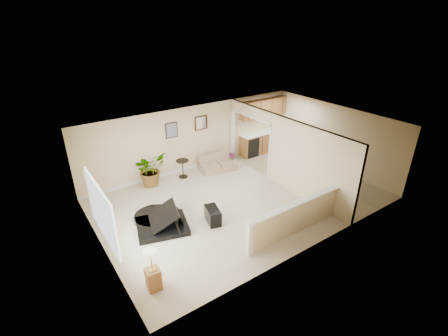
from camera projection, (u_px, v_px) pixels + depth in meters
floor at (241, 199)px, 10.80m from camera, size 9.00×9.00×0.00m
back_wall at (194, 138)px, 12.48m from camera, size 9.00×0.04×2.50m
front_wall at (315, 207)px, 8.04m from camera, size 9.00×0.04×2.50m
left_wall at (96, 209)px, 7.96m from camera, size 0.04×6.00×2.50m
right_wall at (334, 137)px, 12.56m from camera, size 0.04×6.00×2.50m
ceiling at (243, 127)px, 9.72m from camera, size 9.00×6.00×0.04m
kitchen_vinyl at (306, 175)px, 12.41m from camera, size 2.70×6.00×0.01m
interior_partition at (278, 151)px, 11.38m from camera, size 0.18×5.99×2.50m
pony_half_wall at (294, 218)px, 8.91m from camera, size 3.42×0.22×1.00m
left_window at (101, 212)px, 7.51m from camera, size 0.05×2.15×1.45m
wall_art_left at (172, 130)px, 11.76m from camera, size 0.48×0.04×0.58m
wall_mirror at (201, 123)px, 12.38m from camera, size 0.55×0.04×0.55m
kitchen_cabinets at (262, 133)px, 14.08m from camera, size 2.36×0.65×2.33m
piano at (158, 210)px, 9.18m from camera, size 1.92×1.92×1.34m
piano_bench at (213, 215)px, 9.53m from camera, size 0.51×0.74×0.45m
loveseat at (217, 162)px, 12.72m from camera, size 1.50×0.99×0.80m
accent_table at (183, 166)px, 12.05m from camera, size 0.48×0.48×0.69m
palm_plant at (150, 169)px, 11.47m from camera, size 1.34×1.25×1.21m
small_plant at (232, 161)px, 12.92m from camera, size 0.35×0.35×0.60m
lamp_stand at (153, 273)px, 7.13m from camera, size 0.33×0.33×1.05m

